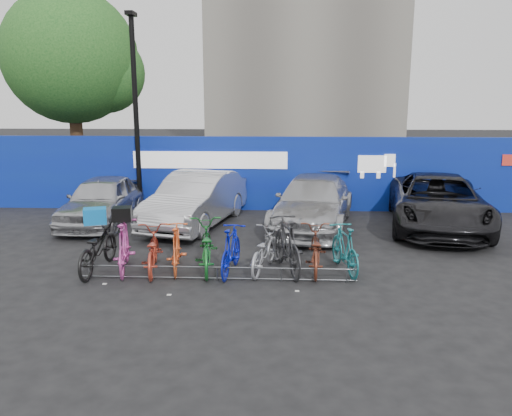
# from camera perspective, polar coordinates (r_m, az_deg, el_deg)

# --- Properties ---
(ground) EXTENTS (100.00, 100.00, 0.00)m
(ground) POSITION_cam_1_polar(r_m,az_deg,el_deg) (10.76, -4.09, -7.14)
(ground) COLOR black
(ground) RESTS_ON ground
(hoarding) EXTENTS (22.00, 0.18, 2.40)m
(hoarding) POSITION_cam_1_polar(r_m,az_deg,el_deg) (16.29, -1.69, 3.97)
(hoarding) COLOR #0B1D98
(hoarding) RESTS_ON ground
(tree) EXTENTS (5.40, 5.20, 7.80)m
(tree) POSITION_cam_1_polar(r_m,az_deg,el_deg) (21.71, -19.76, 15.61)
(tree) COLOR #382314
(tree) RESTS_ON ground
(lamppost) EXTENTS (0.25, 0.50, 6.11)m
(lamppost) POSITION_cam_1_polar(r_m,az_deg,el_deg) (16.09, -13.58, 10.92)
(lamppost) COLOR black
(lamppost) RESTS_ON ground
(bike_rack) EXTENTS (5.60, 0.03, 0.30)m
(bike_rack) POSITION_cam_1_polar(r_m,az_deg,el_deg) (10.15, -4.50, -7.40)
(bike_rack) COLOR #595B60
(bike_rack) RESTS_ON ground
(car_0) EXTENTS (1.68, 4.13, 1.40)m
(car_0) POSITION_cam_1_polar(r_m,az_deg,el_deg) (15.17, -17.19, 0.86)
(car_0) COLOR #ABACB0
(car_0) RESTS_ON ground
(car_1) EXTENTS (2.65, 4.85, 1.52)m
(car_1) POSITION_cam_1_polar(r_m,az_deg,el_deg) (14.41, -6.83, 0.97)
(car_1) COLOR #B6B7BB
(car_1) RESTS_ON ground
(car_2) EXTENTS (2.93, 5.21, 1.42)m
(car_2) POSITION_cam_1_polar(r_m,az_deg,el_deg) (14.21, 6.56, 0.63)
(car_2) COLOR #A8A9AD
(car_2) RESTS_ON ground
(car_3) EXTENTS (3.42, 5.76, 1.50)m
(car_3) POSITION_cam_1_polar(r_m,az_deg,el_deg) (14.89, 20.03, 0.64)
(car_3) COLOR black
(car_3) RESTS_ON ground
(bike_0) EXTENTS (0.75, 2.00, 1.04)m
(bike_0) POSITION_cam_1_polar(r_m,az_deg,el_deg) (11.08, -17.68, -4.31)
(bike_0) COLOR black
(bike_0) RESTS_ON ground
(bike_1) EXTENTS (0.89, 1.91, 1.11)m
(bike_1) POSITION_cam_1_polar(r_m,az_deg,el_deg) (10.90, -14.86, -4.21)
(bike_1) COLOR #CC47A3
(bike_1) RESTS_ON ground
(bike_2) EXTENTS (0.92, 1.86, 0.93)m
(bike_2) POSITION_cam_1_polar(r_m,az_deg,el_deg) (10.76, -11.81, -4.76)
(bike_2) COLOR #AD3825
(bike_2) RESTS_ON ground
(bike_3) EXTENTS (0.71, 1.72, 1.00)m
(bike_3) POSITION_cam_1_polar(r_m,az_deg,el_deg) (10.74, -9.09, -4.49)
(bike_3) COLOR orange
(bike_3) RESTS_ON ground
(bike_4) EXTENTS (0.96, 2.05, 1.04)m
(bike_4) POSITION_cam_1_polar(r_m,az_deg,el_deg) (10.69, -5.78, -4.39)
(bike_4) COLOR #176725
(bike_4) RESTS_ON ground
(bike_5) EXTENTS (0.69, 1.74, 1.02)m
(bike_5) POSITION_cam_1_polar(r_m,az_deg,el_deg) (10.44, -2.88, -4.80)
(bike_5) COLOR #0A17B5
(bike_5) RESTS_ON ground
(bike_6) EXTENTS (1.00, 1.80, 0.90)m
(bike_6) POSITION_cam_1_polar(r_m,az_deg,el_deg) (10.59, 0.88, -4.87)
(bike_6) COLOR #92949A
(bike_6) RESTS_ON ground
(bike_7) EXTENTS (1.04, 2.05, 1.19)m
(bike_7) POSITION_cam_1_polar(r_m,az_deg,el_deg) (10.51, 3.58, -4.21)
(bike_7) COLOR #28282A
(bike_7) RESTS_ON ground
(bike_8) EXTENTS (0.72, 1.83, 0.94)m
(bike_8) POSITION_cam_1_polar(r_m,az_deg,el_deg) (10.63, 6.75, -4.76)
(bike_8) COLOR maroon
(bike_8) RESTS_ON ground
(bike_9) EXTENTS (0.80, 1.75, 1.02)m
(bike_9) POSITION_cam_1_polar(r_m,az_deg,el_deg) (10.68, 10.12, -4.59)
(bike_9) COLOR #1B757D
(bike_9) RESTS_ON ground
(cargo_crate) EXTENTS (0.54, 0.47, 0.32)m
(cargo_crate) POSITION_cam_1_polar(r_m,az_deg,el_deg) (10.91, -17.91, -0.88)
(cargo_crate) COLOR #0A66B5
(cargo_crate) RESTS_ON bike_0
(cargo_topcase) EXTENTS (0.45, 0.41, 0.28)m
(cargo_topcase) POSITION_cam_1_polar(r_m,az_deg,el_deg) (10.73, -15.07, -0.64)
(cargo_topcase) COLOR black
(cargo_topcase) RESTS_ON bike_1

